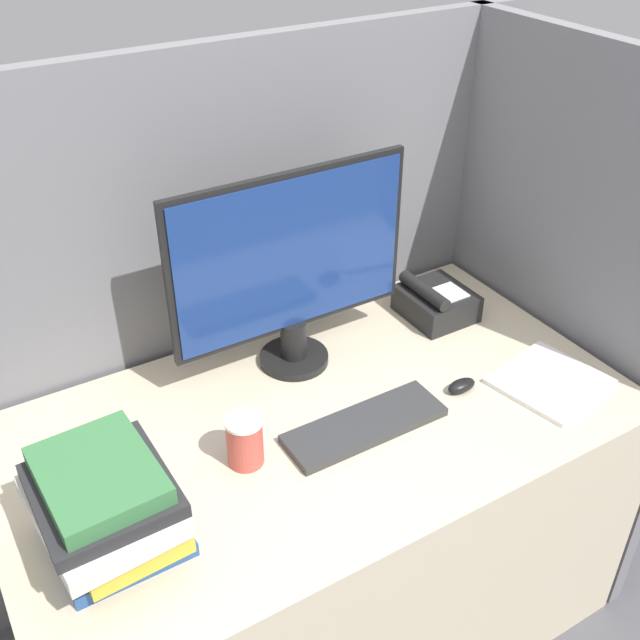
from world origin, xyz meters
The scene contains 10 objects.
cubicle_panel_rear centered at (0.00, 0.84, 0.74)m, with size 1.84×0.04×1.49m.
cubicle_panel_right centered at (0.76, 0.43, 0.74)m, with size 0.04×0.86×1.49m.
desk centered at (0.00, 0.40, 0.37)m, with size 1.44×0.80×0.74m.
monitor centered at (0.06, 0.62, 1.01)m, with size 0.61×0.17×0.51m.
keyboard centered at (0.07, 0.31, 0.75)m, with size 0.38×0.12×0.02m.
mouse centered at (0.34, 0.30, 0.76)m, with size 0.08×0.04×0.03m.
coffee_cup centered at (-0.20, 0.36, 0.80)m, with size 0.08×0.08×0.12m.
book_stack centered at (-0.51, 0.28, 0.84)m, with size 0.26×0.30×0.20m.
desk_telephone centered at (0.49, 0.60, 0.78)m, with size 0.17×0.19×0.11m.
paper_pile centered at (0.54, 0.21, 0.75)m, with size 0.28×0.27×0.01m.
Camera 1 is at (-0.67, -0.72, 1.88)m, focal length 42.00 mm.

